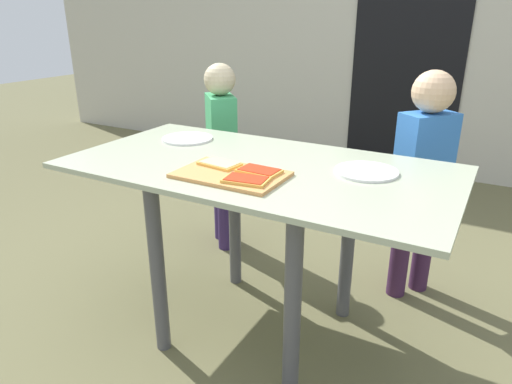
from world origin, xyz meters
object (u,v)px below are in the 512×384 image
dining_table (258,195)px  plate_white_right (366,171)px  pizza_slice_far_left (220,164)px  garden_hose_coil (196,157)px  cutting_board (231,175)px  pizza_slice_far_right (259,171)px  pizza_slice_near_right (246,180)px  child_right (423,170)px  child_left (222,145)px  plate_white_left (187,138)px

dining_table → plate_white_right: size_ratio=6.44×
pizza_slice_far_left → garden_hose_coil: size_ratio=0.47×
dining_table → cutting_board: 0.22m
plate_white_right → pizza_slice_far_right: bearing=-145.6°
pizza_slice_far_right → pizza_slice_near_right: bearing=-86.6°
child_right → garden_hose_coil: child_right is taller
plate_white_right → child_right: child_right is taller
pizza_slice_near_right → child_right: 0.97m
plate_white_right → child_left: (-0.98, 0.53, -0.16)m
pizza_slice_far_left → child_right: 0.98m
dining_table → cutting_board: bearing=-96.4°
child_right → pizza_slice_far_right: bearing=-120.5°
dining_table → cutting_board: size_ratio=3.89×
pizza_slice_far_right → plate_white_right: size_ratio=0.67×
pizza_slice_near_right → child_left: child_left is taller
garden_hose_coil → pizza_slice_near_right: bearing=-50.1°
cutting_board → child_left: 0.99m
pizza_slice_far_left → garden_hose_coil: pizza_slice_far_left is taller
cutting_board → plate_white_left: bearing=142.7°
pizza_slice_far_left → pizza_slice_near_right: (0.18, -0.11, 0.00)m
plate_white_left → garden_hose_coil: plate_white_left is taller
cutting_board → child_left: child_left is taller
plate_white_left → child_right: 1.09m
cutting_board → pizza_slice_far_right: 0.10m
pizza_slice_far_right → pizza_slice_far_left: (-0.17, 0.00, 0.00)m
garden_hose_coil → plate_white_right: bearing=-40.9°
dining_table → child_right: (0.51, 0.64, -0.00)m
cutting_board → child_right: size_ratio=0.35×
cutting_board → garden_hose_coil: bearing=129.1°
plate_white_right → pizza_slice_far_left: bearing=-155.8°
pizza_slice_far_right → pizza_slice_far_left: same height
pizza_slice_far_left → pizza_slice_near_right: bearing=-31.1°
plate_white_left → child_right: bearing=25.5°
pizza_slice_far_right → plate_white_right: (0.33, 0.22, -0.02)m
plate_white_left → plate_white_right: bearing=-4.3°
dining_table → child_left: size_ratio=1.40×
dining_table → pizza_slice_far_left: bearing=-131.4°
child_left → garden_hose_coil: 1.86m
plate_white_left → child_right: child_right is taller
pizza_slice_far_right → child_right: 0.89m
dining_table → pizza_slice_far_right: 0.20m
pizza_slice_near_right → plate_white_right: 0.46m
cutting_board → pizza_slice_near_right: bearing=-29.4°
pizza_slice_far_left → plate_white_right: bearing=24.2°
pizza_slice_far_left → child_left: 0.91m
pizza_slice_far_right → garden_hose_coil: 2.86m
dining_table → pizza_slice_far_left: (-0.10, -0.12, 0.15)m
child_right → plate_white_left: bearing=-154.5°
garden_hose_coil → plate_white_left: bearing=-54.4°
pizza_slice_near_right → child_right: child_right is taller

